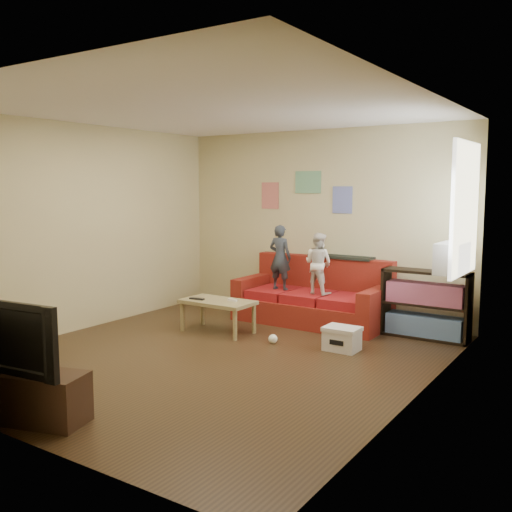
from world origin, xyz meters
The scene contains 17 objects.
room_shell centered at (0.00, 0.00, 1.35)m, with size 4.52×5.02×2.72m.
sofa centered at (0.13, 2.07, 0.31)m, with size 2.10×0.96×0.92m.
child_a centered at (-0.32, 1.90, 0.90)m, with size 0.33×0.22×0.92m, color #2D343D.
child_b centered at (0.28, 1.90, 0.86)m, with size 0.40×0.31×0.83m, color silver.
coffee_table centered at (-0.64, 0.87, 0.36)m, with size 0.94×0.52×0.42m.
remote centered at (-0.89, 0.75, 0.43)m, with size 0.21×0.05×0.02m, color black.
game_controller centered at (-0.44, 0.92, 0.44)m, with size 0.13×0.04×0.03m, color white.
bookshelf centered at (1.70, 2.07, 0.38)m, with size 1.07×0.32×0.85m.
window centered at (2.22, 1.65, 1.64)m, with size 0.04×1.08×1.48m, color white.
ac_unit centered at (2.10, 1.65, 1.08)m, with size 0.28×0.55×0.35m, color #B7B2A3.
artwork_left centered at (-0.85, 2.48, 1.75)m, with size 0.30×0.01×0.40m, color #D87266.
artwork_center centered at (-0.20, 2.48, 1.95)m, with size 0.42×0.01×0.32m, color #72B27F.
artwork_right centered at (0.35, 2.48, 1.70)m, with size 0.30×0.01×0.38m, color #727FCC.
file_box centered at (1.07, 0.99, 0.14)m, with size 0.40×0.31×0.28m.
tv_stand centered at (-0.26, -2.25, 0.20)m, with size 1.09×0.36×0.41m, color #3C2518.
television centered at (-0.26, -2.25, 0.70)m, with size 1.03×0.14×0.59m, color black.
tissue centered at (0.25, 0.80, 0.06)m, with size 0.11×0.11×0.11m, color white.
Camera 1 is at (3.76, -4.92, 1.88)m, focal length 40.00 mm.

